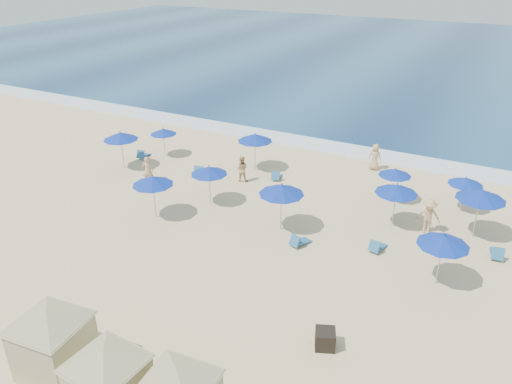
# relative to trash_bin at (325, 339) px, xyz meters

# --- Properties ---
(ground) EXTENTS (160.00, 160.00, 0.00)m
(ground) POSITION_rel_trash_bin_xyz_m (-4.65, 3.99, -0.36)
(ground) COLOR beige
(ground) RESTS_ON ground
(ocean) EXTENTS (160.00, 80.00, 0.06)m
(ocean) POSITION_rel_trash_bin_xyz_m (-4.65, 58.99, -0.33)
(ocean) COLOR navy
(ocean) RESTS_ON ground
(surf_line) EXTENTS (160.00, 2.50, 0.08)m
(surf_line) POSITION_rel_trash_bin_xyz_m (-4.65, 19.49, -0.32)
(surf_line) COLOR white
(surf_line) RESTS_ON ground
(trash_bin) EXTENTS (0.94, 0.94, 0.72)m
(trash_bin) POSITION_rel_trash_bin_xyz_m (0.00, 0.00, 0.00)
(trash_bin) COLOR black
(trash_bin) RESTS_ON ground
(cabana_0) EXTENTS (4.47, 4.47, 2.82)m
(cabana_0) POSITION_rel_trash_bin_xyz_m (-7.68, -5.37, 1.25)
(cabana_0) COLOR #C9BB89
(cabana_0) RESTS_ON ground
(cabana_1) EXTENTS (4.27, 4.27, 2.69)m
(cabana_1) POSITION_rel_trash_bin_xyz_m (-4.88, -5.76, 1.18)
(cabana_1) COLOR #C9BB89
(cabana_1) RESTS_ON ground
(umbrella_0) EXTENTS (2.27, 2.27, 2.58)m
(umbrella_0) POSITION_rel_trash_bin_xyz_m (-17.82, 9.43, 1.88)
(umbrella_0) COLOR #A5A8AD
(umbrella_0) RESTS_ON ground
(umbrella_1) EXTENTS (1.83, 1.83, 2.08)m
(umbrella_1) POSITION_rel_trash_bin_xyz_m (-16.73, 12.46, 1.45)
(umbrella_1) COLOR #A5A8AD
(umbrella_1) RESTS_ON ground
(umbrella_2) EXTENTS (2.19, 2.19, 2.49)m
(umbrella_2) POSITION_rel_trash_bin_xyz_m (-11.67, 5.00, 1.80)
(umbrella_2) COLOR #A5A8AD
(umbrella_2) RESTS_ON ground
(umbrella_3) EXTENTS (2.27, 2.27, 2.58)m
(umbrella_3) POSITION_rel_trash_bin_xyz_m (-9.98, 13.28, 1.88)
(umbrella_3) COLOR #A5A8AD
(umbrella_3) RESTS_ON ground
(umbrella_4) EXTENTS (2.07, 2.07, 2.36)m
(umbrella_4) POSITION_rel_trash_bin_xyz_m (-9.94, 7.76, 1.68)
(umbrella_4) COLOR #A5A8AD
(umbrella_4) RESTS_ON ground
(umbrella_5) EXTENTS (2.32, 2.32, 2.64)m
(umbrella_5) POSITION_rel_trash_bin_xyz_m (-5.10, 6.95, 1.93)
(umbrella_5) COLOR #A5A8AD
(umbrella_5) RESTS_ON ground
(umbrella_6) EXTENTS (1.86, 1.86, 2.11)m
(umbrella_6) POSITION_rel_trash_bin_xyz_m (-0.83, 12.87, 1.47)
(umbrella_6) COLOR #A5A8AD
(umbrella_6) RESTS_ON ground
(umbrella_7) EXTENTS (2.19, 2.19, 2.49)m
(umbrella_7) POSITION_rel_trash_bin_xyz_m (-0.08, 10.01, 1.80)
(umbrella_7) COLOR #A5A8AD
(umbrella_7) RESTS_ON ground
(umbrella_8) EXTENTS (1.86, 1.86, 2.11)m
(umbrella_8) POSITION_rel_trash_bin_xyz_m (2.84, 13.47, 1.47)
(umbrella_8) COLOR #A5A8AD
(umbrella_8) RESTS_ON ground
(umbrella_9) EXTENTS (2.41, 2.41, 2.74)m
(umbrella_9) POSITION_rel_trash_bin_xyz_m (3.80, 10.86, 2.01)
(umbrella_9) COLOR #A5A8AD
(umbrella_9) RESTS_ON ground
(umbrella_10) EXTENTS (2.20, 2.20, 2.51)m
(umbrella_10) POSITION_rel_trash_bin_xyz_m (2.88, 5.92, 1.81)
(umbrella_10) COLOR #A5A8AD
(umbrella_10) RESTS_ON ground
(beach_chair_0) EXTENTS (0.82, 1.33, 0.68)m
(beach_chair_0) POSITION_rel_trash_bin_xyz_m (-17.87, 11.41, -0.12)
(beach_chair_0) COLOR #276091
(beach_chair_0) RESTS_ON ground
(beach_chair_1) EXTENTS (0.70, 1.40, 0.75)m
(beach_chair_1) POSITION_rel_trash_bin_xyz_m (-12.63, 10.84, -0.10)
(beach_chair_1) COLOR #276091
(beach_chair_1) RESTS_ON ground
(beach_chair_2) EXTENTS (0.80, 1.27, 0.65)m
(beach_chair_2) POSITION_rel_trash_bin_xyz_m (-8.06, 12.54, -0.14)
(beach_chair_2) COLOR #276091
(beach_chair_2) RESTS_ON ground
(beach_chair_3) EXTENTS (0.90, 1.29, 0.65)m
(beach_chair_3) POSITION_rel_trash_bin_xyz_m (-3.64, 5.98, -0.13)
(beach_chair_3) COLOR #276091
(beach_chair_3) RESTS_ON ground
(beach_chair_4) EXTENTS (0.74, 1.26, 0.65)m
(beach_chair_4) POSITION_rel_trash_bin_xyz_m (-0.13, 7.31, -0.14)
(beach_chair_4) COLOR #276091
(beach_chair_4) RESTS_ON ground
(beach_chair_5) EXTENTS (0.69, 1.31, 0.69)m
(beach_chair_5) POSITION_rel_trash_bin_xyz_m (5.03, 9.37, -0.12)
(beach_chair_5) COLOR #276091
(beach_chair_5) RESTS_ON ground
(beachgoer_0) EXTENTS (0.79, 0.69, 1.82)m
(beachgoer_0) POSITION_rel_trash_bin_xyz_m (-14.72, 8.17, 0.55)
(beachgoer_0) COLOR tan
(beachgoer_0) RESTS_ON ground
(beachgoer_1) EXTENTS (0.97, 0.86, 1.65)m
(beachgoer_1) POSITION_rel_trash_bin_xyz_m (-9.85, 11.25, 0.46)
(beachgoer_1) COLOR tan
(beachgoer_1) RESTS_ON ground
(beachgoer_2) EXTENTS (1.37, 1.03, 1.88)m
(beachgoer_2) POSITION_rel_trash_bin_xyz_m (1.64, 10.17, 0.58)
(beachgoer_2) COLOR tan
(beachgoer_2) RESTS_ON ground
(beachgoer_3) EXTENTS (0.88, 0.58, 1.76)m
(beachgoer_3) POSITION_rel_trash_bin_xyz_m (-3.06, 16.99, 0.52)
(beachgoer_3) COLOR tan
(beachgoer_3) RESTS_ON ground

